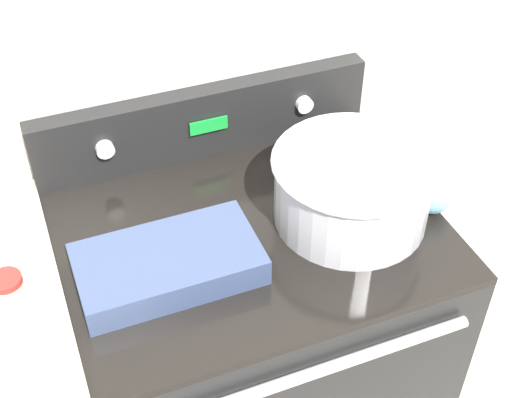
{
  "coord_description": "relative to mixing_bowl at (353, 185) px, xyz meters",
  "views": [
    {
      "loc": [
        -0.39,
        -0.71,
        1.93
      ],
      "look_at": [
        0.02,
        0.33,
        0.96
      ],
      "focal_mm": 50.0,
      "sensor_mm": 36.0,
      "label": 1
    }
  ],
  "objects": [
    {
      "name": "kitchen_wall",
      "position": [
        -0.21,
        0.4,
        0.26
      ],
      "size": [
        8.0,
        0.05,
        2.5
      ],
      "color": "silver",
      "rests_on": "ground_plane"
    },
    {
      "name": "stove_range",
      "position": [
        -0.21,
        0.05,
        -0.54
      ],
      "size": [
        0.8,
        0.66,
        0.9
      ],
      "color": "black",
      "rests_on": "ground_plane"
    },
    {
      "name": "control_panel",
      "position": [
        -0.21,
        0.34,
        -0.0
      ],
      "size": [
        0.8,
        0.07,
        0.17
      ],
      "color": "black",
      "rests_on": "stove_range"
    },
    {
      "name": "mixing_bowl",
      "position": [
        0.0,
        0.0,
        0.0
      ],
      "size": [
        0.34,
        0.34,
        0.16
      ],
      "color": "silver",
      "rests_on": "stove_range"
    },
    {
      "name": "casserole_dish",
      "position": [
        -0.41,
        -0.02,
        -0.05
      ],
      "size": [
        0.35,
        0.19,
        0.06
      ],
      "color": "#38476B",
      "rests_on": "stove_range"
    },
    {
      "name": "ladle",
      "position": [
        0.17,
        -0.03,
        -0.05
      ],
      "size": [
        0.08,
        0.3,
        0.08
      ],
      "color": "#7AB2C6",
      "rests_on": "stove_range"
    },
    {
      "name": "spice_jar_red_cap",
      "position": [
        -0.7,
        -0.04,
        -0.02
      ],
      "size": [
        0.06,
        0.06,
        0.11
      ],
      "color": "beige",
      "rests_on": "side_counter"
    }
  ]
}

